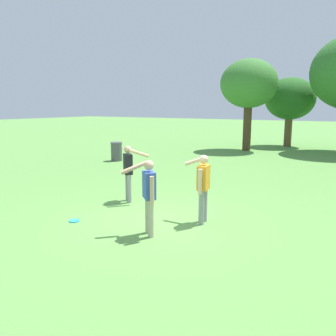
{
  "coord_description": "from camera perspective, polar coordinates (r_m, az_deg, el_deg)",
  "views": [
    {
      "loc": [
        4.3,
        -6.62,
        2.76
      ],
      "look_at": [
        -0.68,
        1.61,
        1.0
      ],
      "focal_mm": 36.46,
      "sensor_mm": 36.0,
      "label": 1
    }
  ],
  "objects": [
    {
      "name": "tree_broad_center",
      "position": [
        24.73,
        19.73,
        10.78
      ],
      "size": [
        3.3,
        3.3,
        4.63
      ],
      "color": "brown",
      "rests_on": "ground"
    },
    {
      "name": "person_bystander",
      "position": [
        8.05,
        5.84,
        -2.6
      ],
      "size": [
        0.74,
        0.61,
        1.64
      ],
      "color": "gray",
      "rests_on": "ground"
    },
    {
      "name": "frisbee",
      "position": [
        8.67,
        -15.4,
        -8.5
      ],
      "size": [
        0.25,
        0.25,
        0.03
      ],
      "primitive_type": "cylinder",
      "color": "#2D9EDB",
      "rests_on": "ground"
    },
    {
      "name": "person_thrower",
      "position": [
        7.26,
        -3.27,
        -4.01
      ],
      "size": [
        0.84,
        0.48,
        1.64
      ],
      "color": "#B7AD93",
      "rests_on": "ground"
    },
    {
      "name": "person_catcher",
      "position": [
        9.89,
        -6.62,
        -0.18
      ],
      "size": [
        0.84,
        0.48,
        1.64
      ],
      "color": "gray",
      "rests_on": "ground"
    },
    {
      "name": "tree_tall_left",
      "position": [
        21.83,
        13.37,
        13.44
      ],
      "size": [
        3.46,
        3.46,
        5.55
      ],
      "color": "#4C3823",
      "rests_on": "ground"
    },
    {
      "name": "ground_plane",
      "position": [
        8.37,
        -1.73,
        -8.9
      ],
      "size": [
        120.0,
        120.0,
        0.0
      ],
      "primitive_type": "plane",
      "color": "#609947"
    },
    {
      "name": "trash_can_beside_table",
      "position": [
        17.48,
        -8.6,
        2.77
      ],
      "size": [
        0.59,
        0.59,
        0.96
      ],
      "color": "#515156",
      "rests_on": "ground"
    }
  ]
}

